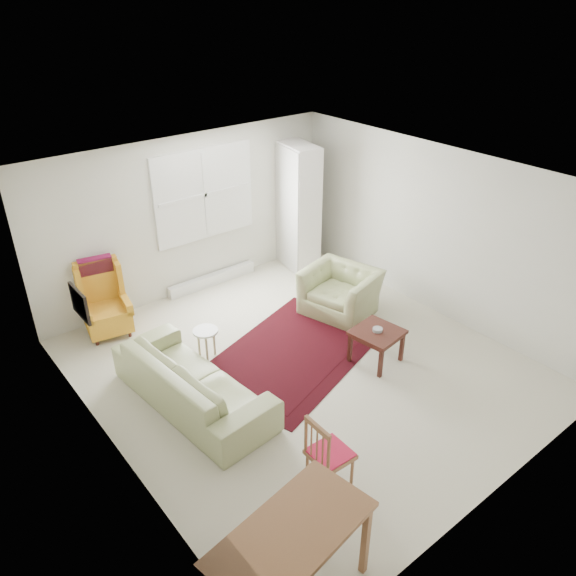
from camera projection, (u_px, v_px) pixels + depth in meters
room at (294, 276)px, 6.89m from camera, size 5.04×5.54×2.51m
rug at (293, 353)px, 7.60m from camera, size 2.93×2.33×0.03m
sofa at (192, 372)px, 6.51m from camera, size 1.06×2.29×0.90m
armchair at (340, 287)px, 8.39m from camera, size 1.15×1.24×0.81m
wingback_chair at (105, 300)px, 7.79m from camera, size 0.73×0.76×1.08m
coffee_table at (376, 346)px, 7.35m from camera, size 0.66×0.66×0.47m
stool at (207, 344)px, 7.41m from camera, size 0.33×0.33×0.44m
cabinet at (298, 207)px, 9.45m from camera, size 0.60×0.93×2.15m
desk at (291, 567)px, 4.39m from camera, size 1.42×0.86×0.84m
desk_chair at (330, 452)px, 5.42m from camera, size 0.40×0.40×0.88m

